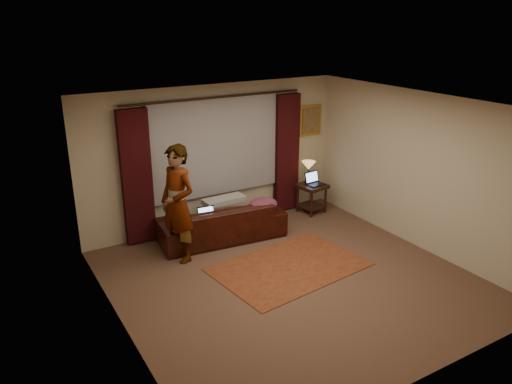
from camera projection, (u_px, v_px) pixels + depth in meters
floor at (291, 280)px, 7.46m from camera, size 5.00×5.00×0.01m
ceiling at (296, 106)px, 6.57m from camera, size 5.00×5.00×0.02m
wall_back at (215, 157)px, 9.04m from camera, size 5.00×0.02×2.60m
wall_front at (436, 273)px, 4.99m from camera, size 5.00×0.02×2.60m
wall_left at (117, 236)px, 5.82m from camera, size 0.02×5.00×2.60m
wall_right at (418, 171)px, 8.22m from camera, size 0.02×5.00×2.60m
sheer_curtain at (216, 147)px, 8.92m from camera, size 2.50×0.05×1.80m
drape_left at (137, 178)px, 8.27m from camera, size 0.50×0.14×2.30m
drape_right at (287, 153)px, 9.71m from camera, size 0.50×0.14×2.30m
curtain_rod at (216, 98)px, 8.58m from camera, size 0.04×0.04×3.40m
picture_frame at (310, 120)px, 9.87m from camera, size 0.50×0.04×0.60m
sofa at (221, 215)px, 8.66m from camera, size 2.27×1.15×0.88m
throw_blanket at (224, 187)px, 8.71m from camera, size 0.77×0.33×0.09m
clothing_pile at (263, 205)px, 8.80m from camera, size 0.62×0.52×0.23m
laptop_sofa at (208, 215)px, 8.38m from camera, size 0.33×0.35×0.22m
area_rug at (289, 267)px, 7.82m from camera, size 2.46×1.79×0.01m
end_table at (312, 198)px, 9.88m from camera, size 0.57×0.57×0.58m
tiffany_lamp at (308, 172)px, 9.82m from camera, size 0.31×0.31×0.43m
laptop_table at (316, 179)px, 9.73m from camera, size 0.37×0.40×0.24m
person at (178, 204)px, 7.78m from camera, size 0.70×0.70×1.89m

